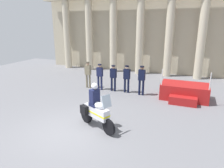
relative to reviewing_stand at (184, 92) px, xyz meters
name	(u,v)px	position (x,y,z in m)	size (l,w,h in m)	color
ground_plane	(68,131)	(-4.09, -5.51, -0.42)	(28.00, 28.00, 0.00)	slate
colonnade_backdrop	(142,27)	(-3.99, 5.79, 3.44)	(18.33, 1.48, 7.42)	#B6AB91
reviewing_stand	(184,92)	(0.00, 0.00, 0.00)	(2.56, 2.01, 1.77)	#A51919
officer_in_row_0	(88,73)	(-6.07, -0.04, 0.61)	(0.39, 0.25, 1.73)	#7A7056
officer_in_row_1	(100,75)	(-5.16, -0.14, 0.57)	(0.39, 0.25, 1.67)	#191E42
officer_in_row_2	(113,76)	(-4.25, -0.10, 0.56)	(0.39, 0.25, 1.66)	black
officer_in_row_3	(127,77)	(-3.37, -0.07, 0.58)	(0.39, 0.25, 1.70)	black
officer_in_row_4	(142,78)	(-2.42, -0.20, 0.62)	(0.39, 0.25, 1.76)	black
motorcycle_with_rider	(96,110)	(-3.15, -4.85, 0.38)	(1.93, 1.12, 1.90)	black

